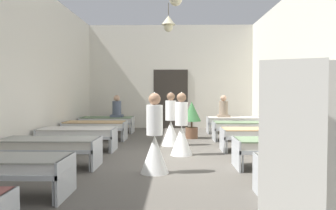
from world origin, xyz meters
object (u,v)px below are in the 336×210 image
Objects in this scene: bed_right_row_1 at (328,168)px; bed_right_row_2 at (284,146)px; bed_right_row_5 at (233,121)px; patient_seated_primary at (223,109)px; bed_right_row_3 at (260,134)px; nurse_far_aisle at (181,133)px; bed_left_row_5 at (107,121)px; nurse_mid_aisle at (155,144)px; patient_seated_secondary at (117,109)px; bed_left_row_2 at (50,145)px; bed_left_row_4 at (95,126)px; potted_plant at (192,116)px; bed_right_row_4 at (244,126)px; nurse_near_aisle at (171,126)px; bed_left_row_1 at (1,166)px; bed_left_row_3 at (78,133)px.

bed_right_row_1 is 1.00× the size of bed_right_row_2.
patient_seated_primary is (-0.35, 0.08, 0.43)m from bed_right_row_5.
bed_right_row_3 is 1.28× the size of nurse_far_aisle.
bed_left_row_5 is 6.43m from nurse_mid_aisle.
nurse_mid_aisle is 1.86× the size of patient_seated_secondary.
bed_left_row_4 is (0.00, 3.77, 0.00)m from bed_left_row_2.
patient_seated_primary is at bearing 24.92° from bed_left_row_4.
nurse_far_aisle reaches higher than potted_plant.
patient_seated_secondary reaches higher than bed_left_row_4.
bed_right_row_4 is (0.00, 5.65, 0.00)m from bed_right_row_1.
bed_right_row_5 is 2.38× the size of patient_seated_primary.
bed_right_row_1 and bed_right_row_2 have the same top height.
bed_right_row_3 is 4.96m from bed_left_row_4.
bed_right_row_2 is at bearing 0.00° from bed_left_row_2.
bed_right_row_3 and bed_left_row_4 have the same top height.
bed_left_row_5 is 1.28× the size of nurse_mid_aisle.
bed_left_row_4 is at bearing -157.65° from bed_right_row_5.
nurse_mid_aisle reaches higher than bed_right_row_3.
patient_seated_primary reaches higher than bed_left_row_4.
bed_left_row_1 is at bearing 74.00° from nurse_near_aisle.
potted_plant is at bearing 37.88° from bed_left_row_3.
bed_right_row_1 is 3.78m from nurse_far_aisle.
patient_seated_secondary is at bearing 84.69° from bed_left_row_3.
bed_right_row_1 is 1.00× the size of bed_left_row_2.
bed_left_row_3 is (-4.58, 1.88, 0.00)m from bed_right_row_2.
bed_left_row_5 is at bearing 121.31° from bed_right_row_1.
patient_seated_primary is at bearing 95.19° from bed_right_row_3.
potted_plant is (2.65, -1.43, -0.14)m from patient_seated_secondary.
bed_left_row_3 is 1.00× the size of bed_right_row_3.
patient_seated_secondary is at bearing 79.46° from bed_left_row_4.
bed_right_row_5 is at bearing 22.35° from bed_left_row_4.
nurse_mid_aisle is 6.54m from patient_seated_primary.
bed_left_row_4 is at bearing -155.08° from patient_seated_primary.
bed_left_row_2 is at bearing 22.35° from nurse_mid_aisle.
bed_right_row_5 is 4.74m from nurse_far_aisle.
bed_left_row_4 is (-4.58, 1.88, 0.00)m from bed_right_row_3.
potted_plant is (-1.58, 0.45, 0.29)m from bed_right_row_4.
patient_seated_secondary is (-4.23, 1.88, 0.43)m from bed_right_row_4.
bed_right_row_4 is at bearing -15.85° from potted_plant.
bed_left_row_4 is 4.96m from bed_right_row_5.
nurse_mid_aisle is at bearing 149.77° from bed_right_row_1.
nurse_far_aisle is (2.61, -0.54, 0.09)m from bed_left_row_3.
bed_left_row_2 is 2.94m from nurse_far_aisle.
nurse_near_aisle reaches higher than bed_left_row_2.
patient_seated_secondary is at bearing 126.85° from bed_right_row_2.
bed_right_row_5 is at bearing 58.69° from bed_left_row_1.
potted_plant reaches higher than bed_right_row_5.
patient_seated_secondary is 3.02m from potted_plant.
bed_right_row_5 is at bearing 90.00° from bed_right_row_2.
bed_left_row_1 is at bearing -90.00° from bed_left_row_4.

